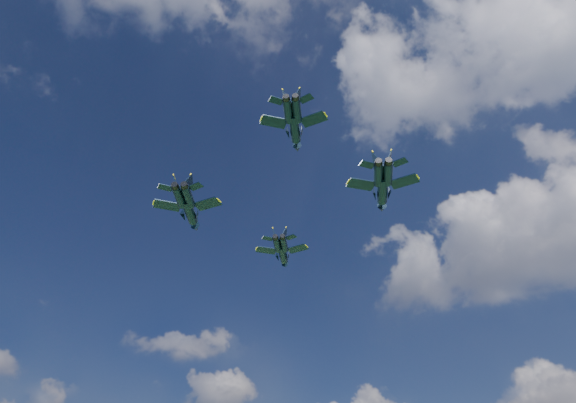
# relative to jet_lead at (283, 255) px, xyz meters

# --- Properties ---
(jet_lead) EXTENTS (10.39, 13.69, 3.37)m
(jet_lead) POSITION_rel_jet_lead_xyz_m (0.00, 0.00, 0.00)
(jet_lead) COLOR black
(jet_left) EXTENTS (12.61, 15.91, 3.96)m
(jet_left) POSITION_rel_jet_lead_xyz_m (-5.09, -21.81, 1.10)
(jet_left) COLOR black
(jet_right) EXTENTS (12.24, 16.27, 3.98)m
(jet_right) POSITION_rel_jet_lead_xyz_m (26.35, -4.74, 1.94)
(jet_right) COLOR black
(jet_slot) EXTENTS (10.05, 13.15, 3.24)m
(jet_slot) POSITION_rel_jet_lead_xyz_m (23.58, -27.29, 2.17)
(jet_slot) COLOR black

